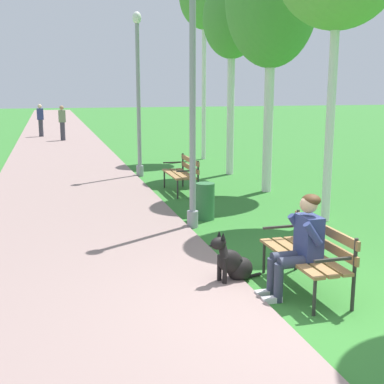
{
  "coord_description": "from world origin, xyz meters",
  "views": [
    {
      "loc": [
        -2.68,
        -4.86,
        2.47
      ],
      "look_at": [
        -0.62,
        2.54,
        0.9
      ],
      "focal_mm": 47.9,
      "sensor_mm": 36.0,
      "label": 1
    }
  ],
  "objects_px": {
    "park_bench_near": "(310,250)",
    "dog_black": "(233,263)",
    "park_bench_mid": "(183,171)",
    "lamp_post_mid": "(138,94)",
    "person_seated_on_near_bench": "(300,242)",
    "birch_tree_third": "(272,2)",
    "birch_tree_fourth": "(232,21)",
    "pedestrian_further_distant": "(41,120)",
    "pedestrian_distant": "(62,123)",
    "lamp_post_near": "(193,97)",
    "litter_bin": "(205,201)"
  },
  "relations": [
    {
      "from": "park_bench_near",
      "to": "dog_black",
      "type": "bearing_deg",
      "value": 149.08
    },
    {
      "from": "park_bench_mid",
      "to": "lamp_post_mid",
      "type": "relative_size",
      "value": 0.34
    },
    {
      "from": "person_seated_on_near_bench",
      "to": "birch_tree_third",
      "type": "bearing_deg",
      "value": 69.8
    },
    {
      "from": "birch_tree_third",
      "to": "birch_tree_fourth",
      "type": "xyz_separation_m",
      "value": [
        -0.01,
        2.61,
        -0.1
      ]
    },
    {
      "from": "lamp_post_mid",
      "to": "pedestrian_further_distant",
      "type": "distance_m",
      "value": 13.15
    },
    {
      "from": "pedestrian_distant",
      "to": "person_seated_on_near_bench",
      "type": "bearing_deg",
      "value": -83.54
    },
    {
      "from": "dog_black",
      "to": "birch_tree_third",
      "type": "xyz_separation_m",
      "value": [
        2.8,
        5.34,
        4.09
      ]
    },
    {
      "from": "lamp_post_near",
      "to": "birch_tree_third",
      "type": "distance_m",
      "value": 4.23
    },
    {
      "from": "person_seated_on_near_bench",
      "to": "lamp_post_mid",
      "type": "distance_m",
      "value": 9.08
    },
    {
      "from": "lamp_post_near",
      "to": "litter_bin",
      "type": "relative_size",
      "value": 6.37
    },
    {
      "from": "dog_black",
      "to": "lamp_post_mid",
      "type": "bearing_deg",
      "value": 88.45
    },
    {
      "from": "lamp_post_mid",
      "to": "dog_black",
      "type": "bearing_deg",
      "value": -91.55
    },
    {
      "from": "pedestrian_distant",
      "to": "pedestrian_further_distant",
      "type": "bearing_deg",
      "value": 113.73
    },
    {
      "from": "lamp_post_near",
      "to": "park_bench_mid",
      "type": "bearing_deg",
      "value": 78.7
    },
    {
      "from": "park_bench_mid",
      "to": "dog_black",
      "type": "height_order",
      "value": "park_bench_mid"
    },
    {
      "from": "birch_tree_fourth",
      "to": "pedestrian_further_distant",
      "type": "bearing_deg",
      "value": 112.33
    },
    {
      "from": "lamp_post_near",
      "to": "pedestrian_distant",
      "type": "relative_size",
      "value": 2.7
    },
    {
      "from": "park_bench_near",
      "to": "pedestrian_further_distant",
      "type": "xyz_separation_m",
      "value": [
        -3.4,
        21.55,
        0.33
      ]
    },
    {
      "from": "birch_tree_fourth",
      "to": "litter_bin",
      "type": "xyz_separation_m",
      "value": [
        -2.2,
        -4.77,
        -3.9
      ]
    },
    {
      "from": "lamp_post_mid",
      "to": "birch_tree_third",
      "type": "distance_m",
      "value": 4.43
    },
    {
      "from": "birch_tree_third",
      "to": "pedestrian_further_distant",
      "type": "relative_size",
      "value": 3.56
    },
    {
      "from": "lamp_post_mid",
      "to": "birch_tree_fourth",
      "type": "height_order",
      "value": "birch_tree_fourth"
    },
    {
      "from": "park_bench_near",
      "to": "pedestrian_distant",
      "type": "distance_m",
      "value": 19.43
    },
    {
      "from": "dog_black",
      "to": "birch_tree_third",
      "type": "relative_size",
      "value": 0.14
    },
    {
      "from": "dog_black",
      "to": "birch_tree_third",
      "type": "height_order",
      "value": "birch_tree_third"
    },
    {
      "from": "lamp_post_mid",
      "to": "lamp_post_near",
      "type": "bearing_deg",
      "value": -90.16
    },
    {
      "from": "birch_tree_third",
      "to": "lamp_post_mid",
      "type": "bearing_deg",
      "value": 131.03
    },
    {
      "from": "park_bench_mid",
      "to": "lamp_post_mid",
      "type": "bearing_deg",
      "value": 103.38
    },
    {
      "from": "litter_bin",
      "to": "pedestrian_further_distant",
      "type": "distance_m",
      "value": 18.16
    },
    {
      "from": "lamp_post_mid",
      "to": "birch_tree_fourth",
      "type": "xyz_separation_m",
      "value": [
        2.57,
        -0.35,
        1.95
      ]
    },
    {
      "from": "person_seated_on_near_bench",
      "to": "litter_bin",
      "type": "xyz_separation_m",
      "value": [
        -0.02,
        3.81,
        -0.33
      ]
    },
    {
      "from": "lamp_post_near",
      "to": "litter_bin",
      "type": "height_order",
      "value": "lamp_post_near"
    },
    {
      "from": "park_bench_mid",
      "to": "lamp_post_near",
      "type": "distance_m",
      "value": 3.62
    },
    {
      "from": "birch_tree_third",
      "to": "park_bench_near",
      "type": "bearing_deg",
      "value": -108.84
    },
    {
      "from": "lamp_post_near",
      "to": "birch_tree_fourth",
      "type": "relative_size",
      "value": 0.83
    },
    {
      "from": "dog_black",
      "to": "birch_tree_fourth",
      "type": "distance_m",
      "value": 9.32
    },
    {
      "from": "birch_tree_fourth",
      "to": "pedestrian_further_distant",
      "type": "distance_m",
      "value": 14.58
    },
    {
      "from": "lamp_post_near",
      "to": "lamp_post_mid",
      "type": "xyz_separation_m",
      "value": [
        0.02,
        5.6,
        -0.0
      ]
    },
    {
      "from": "litter_bin",
      "to": "pedestrian_distant",
      "type": "height_order",
      "value": "pedestrian_distant"
    },
    {
      "from": "park_bench_mid",
      "to": "litter_bin",
      "type": "relative_size",
      "value": 2.14
    },
    {
      "from": "pedestrian_distant",
      "to": "pedestrian_further_distant",
      "type": "relative_size",
      "value": 1.0
    },
    {
      "from": "birch_tree_third",
      "to": "pedestrian_distant",
      "type": "distance_m",
      "value": 14.58
    },
    {
      "from": "park_bench_mid",
      "to": "pedestrian_distant",
      "type": "relative_size",
      "value": 0.91
    },
    {
      "from": "lamp_post_mid",
      "to": "pedestrian_distant",
      "type": "bearing_deg",
      "value": 99.82
    },
    {
      "from": "birch_tree_fourth",
      "to": "litter_bin",
      "type": "distance_m",
      "value": 6.54
    },
    {
      "from": "lamp_post_mid",
      "to": "birch_tree_fourth",
      "type": "relative_size",
      "value": 0.83
    },
    {
      "from": "pedestrian_distant",
      "to": "dog_black",
      "type": "bearing_deg",
      "value": -85.16
    },
    {
      "from": "park_bench_near",
      "to": "person_seated_on_near_bench",
      "type": "xyz_separation_m",
      "value": [
        -0.21,
        -0.14,
        0.17
      ]
    },
    {
      "from": "lamp_post_near",
      "to": "litter_bin",
      "type": "xyz_separation_m",
      "value": [
        0.38,
        0.49,
        -1.95
      ]
    },
    {
      "from": "dog_black",
      "to": "lamp_post_near",
      "type": "relative_size",
      "value": 0.18
    }
  ]
}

